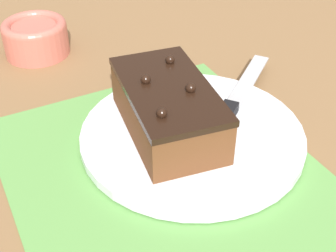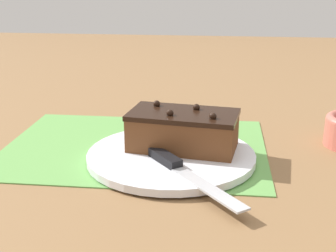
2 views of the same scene
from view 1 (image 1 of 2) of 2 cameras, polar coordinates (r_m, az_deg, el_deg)
ground_plane at (r=0.52m, az=1.27°, el=-8.03°), size 3.00×3.00×0.00m
placemat_woven at (r=0.52m, az=1.27°, el=-7.87°), size 0.46×0.34×0.00m
cake_plate at (r=0.58m, az=2.97°, el=-1.08°), size 0.28×0.28×0.01m
chocolate_cake at (r=0.56m, az=-0.02°, el=2.20°), size 0.19×0.12×0.07m
serving_knife at (r=0.62m, az=7.81°, el=2.52°), size 0.16×0.19×0.01m
small_bowl at (r=0.80m, az=-15.85°, el=10.47°), size 0.10×0.10×0.06m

